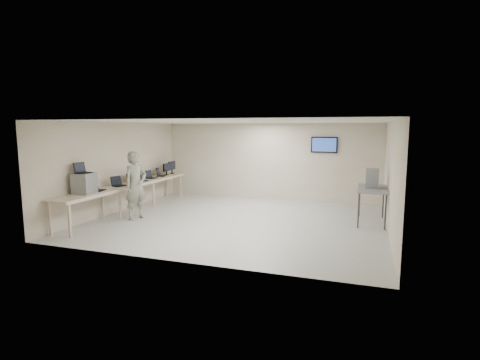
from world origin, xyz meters
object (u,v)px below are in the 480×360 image
(equipment_box, at_px, (84,183))
(side_table, at_px, (372,190))
(soldier, at_px, (136,185))
(workbench, at_px, (129,186))

(equipment_box, relative_size, side_table, 0.33)
(equipment_box, xyz_separation_m, soldier, (0.78, 1.17, -0.19))
(workbench, height_order, equipment_box, equipment_box)
(soldier, bearing_deg, equipment_box, 166.55)
(workbench, relative_size, side_table, 3.66)
(workbench, bearing_deg, side_table, 7.97)
(workbench, distance_m, soldier, 1.03)
(workbench, height_order, side_table, side_table)
(workbench, bearing_deg, equipment_box, -91.91)
(workbench, bearing_deg, soldier, -44.67)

